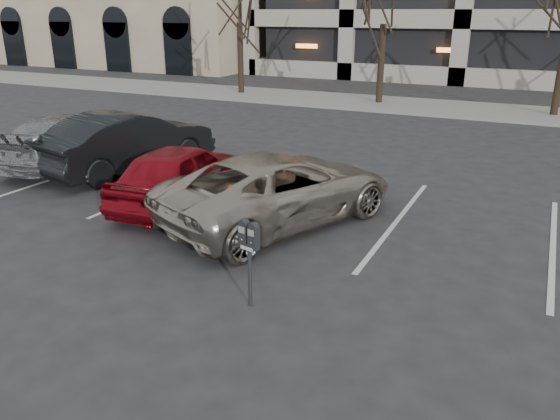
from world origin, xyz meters
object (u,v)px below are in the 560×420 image
(car_red, at_px, (181,173))
(parking_meter, at_px, (249,243))
(suv_silver, at_px, (279,188))
(car_dark, at_px, (128,141))
(car_silver, at_px, (73,139))

(car_red, bearing_deg, parking_meter, 131.89)
(parking_meter, relative_size, car_red, 0.32)
(parking_meter, height_order, suv_silver, suv_silver)
(car_dark, bearing_deg, suv_silver, 174.79)
(parking_meter, xyz_separation_m, suv_silver, (-1.08, 3.13, -0.27))
(car_red, bearing_deg, car_dark, -34.18)
(car_silver, bearing_deg, car_red, 154.99)
(parking_meter, bearing_deg, suv_silver, 123.03)
(car_red, distance_m, car_dark, 3.15)
(parking_meter, distance_m, car_silver, 9.17)
(car_dark, distance_m, car_silver, 1.77)
(car_red, bearing_deg, suv_silver, 173.05)
(car_dark, height_order, car_silver, car_dark)
(car_red, xyz_separation_m, car_dark, (-2.75, 1.53, 0.10))
(car_dark, bearing_deg, car_red, 163.16)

